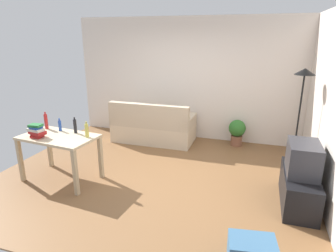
% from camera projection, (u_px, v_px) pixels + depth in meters
% --- Properties ---
extents(ground_plane, '(5.20, 4.40, 0.02)m').
position_uv_depth(ground_plane, '(154.00, 176.00, 4.99)').
color(ground_plane, brown).
extents(wall_rear, '(5.20, 0.10, 2.70)m').
position_uv_depth(wall_rear, '(187.00, 79.00, 6.58)').
color(wall_rear, silver).
rests_on(wall_rear, ground_plane).
extents(couch, '(1.78, 0.84, 0.92)m').
position_uv_depth(couch, '(153.00, 128.00, 6.51)').
color(couch, beige).
rests_on(couch, ground_plane).
extents(tv_stand, '(0.44, 1.10, 0.48)m').
position_uv_depth(tv_stand, '(299.00, 189.00, 4.08)').
color(tv_stand, black).
rests_on(tv_stand, ground_plane).
extents(tv, '(0.41, 0.60, 0.44)m').
position_uv_depth(tv, '(303.00, 159.00, 3.94)').
color(tv, '#2D2D33').
rests_on(tv, tv_stand).
extents(torchiere_lamp, '(0.32, 0.32, 1.81)m').
position_uv_depth(torchiere_lamp, '(302.00, 93.00, 4.62)').
color(torchiere_lamp, black).
rests_on(torchiere_lamp, ground_plane).
extents(desk, '(1.27, 0.82, 0.76)m').
position_uv_depth(desk, '(59.00, 142.00, 4.68)').
color(desk, '#C6B28E').
rests_on(desk, ground_plane).
extents(potted_plant, '(0.36, 0.36, 0.57)m').
position_uv_depth(potted_plant, '(237.00, 131.00, 6.26)').
color(potted_plant, brown).
rests_on(potted_plant, ground_plane).
extents(bottle_red, '(0.06, 0.06, 0.30)m').
position_uv_depth(bottle_red, '(46.00, 121.00, 4.97)').
color(bottle_red, '#AD2323').
rests_on(bottle_red, desk).
extents(bottle_blue, '(0.05, 0.05, 0.22)m').
position_uv_depth(bottle_blue, '(60.00, 125.00, 4.87)').
color(bottle_blue, '#2347A3').
rests_on(bottle_blue, desk).
extents(bottle_dark, '(0.05, 0.05, 0.27)m').
position_uv_depth(bottle_dark, '(75.00, 126.00, 4.75)').
color(bottle_dark, black).
rests_on(bottle_dark, desk).
extents(bottle_squat, '(0.06, 0.06, 0.25)m').
position_uv_depth(bottle_squat, '(87.00, 130.00, 4.56)').
color(bottle_squat, '#BCB24C').
rests_on(bottle_squat, desk).
extents(book_stack, '(0.30, 0.22, 0.21)m').
position_uv_depth(book_stack, '(37.00, 131.00, 4.55)').
color(book_stack, maroon).
rests_on(book_stack, desk).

